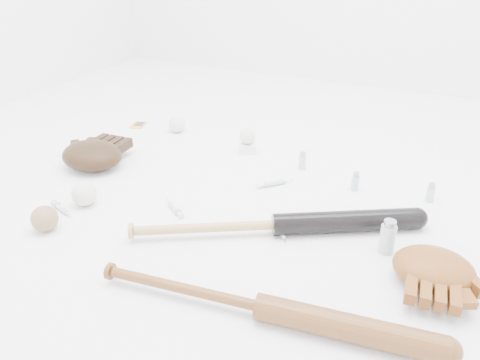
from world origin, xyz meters
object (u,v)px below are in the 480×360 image
at_px(bat_wood, 260,307).
at_px(pedestal, 247,148).
at_px(bat_dark, 276,225).
at_px(glove_dark, 92,155).

distance_m(bat_wood, pedestal, 0.92).
bearing_deg(bat_dark, glove_dark, 141.47).
bearing_deg(glove_dark, bat_wood, -29.68).
relative_size(bat_dark, bat_wood, 1.06).
distance_m(bat_dark, bat_wood, 0.34).
bearing_deg(bat_wood, pedestal, 109.64).
bearing_deg(pedestal, bat_wood, -63.68).
bearing_deg(bat_dark, bat_wood, -104.66).
height_order(bat_dark, pedestal, bat_dark).
distance_m(glove_dark, pedestal, 0.60).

